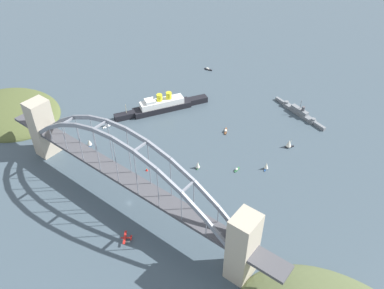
# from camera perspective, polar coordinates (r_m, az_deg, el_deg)

# --- Properties ---
(ground_plane) EXTENTS (1400.00, 1400.00, 0.00)m
(ground_plane) POSITION_cam_1_polar(r_m,az_deg,el_deg) (313.03, -9.15, -8.36)
(ground_plane) COLOR #3D4C56
(harbor_arch_bridge) EXTENTS (266.44, 18.00, 69.04)m
(harbor_arch_bridge) POSITION_cam_1_polar(r_m,az_deg,el_deg) (293.18, -9.70, -4.53)
(harbor_arch_bridge) COLOR #ADA38E
(harbor_arch_bridge) RESTS_ON ground
(headland_west_shore) EXTENTS (112.76, 90.48, 20.16)m
(headland_west_shore) POSITION_cam_1_polar(r_m,az_deg,el_deg) (447.06, -25.08, 4.11)
(headland_west_shore) COLOR #4C562D
(headland_west_shore) RESTS_ON ground
(ocean_liner) EXTENTS (56.72, 91.73, 19.54)m
(ocean_liner) POSITION_cam_1_polar(r_m,az_deg,el_deg) (408.40, -4.34, 5.70)
(ocean_liner) COLOR black
(ocean_liner) RESTS_ON ground
(naval_cruiser) EXTENTS (65.95, 25.57, 17.03)m
(naval_cruiser) POSITION_cam_1_polar(r_m,az_deg,el_deg) (416.83, 15.43, 4.56)
(naval_cruiser) COLOR slate
(naval_cruiser) RESTS_ON ground
(seaplane_taxiing_near_bridge) EXTENTS (9.59, 10.29, 4.98)m
(seaplane_taxiing_near_bridge) POSITION_cam_1_polar(r_m,az_deg,el_deg) (287.53, -9.59, -13.35)
(seaplane_taxiing_near_bridge) COLOR #B7B7B2
(seaplane_taxiing_near_bridge) RESTS_ON ground
(small_boat_0) EXTENTS (1.93, 7.30, 1.97)m
(small_boat_0) POSITION_cam_1_polar(r_m,az_deg,el_deg) (337.86, 6.56, -3.65)
(small_boat_0) COLOR #2D6B3D
(small_boat_0) RESTS_ON ground
(small_boat_1) EXTENTS (4.01, 6.43, 7.52)m
(small_boat_1) POSITION_cam_1_polar(r_m,az_deg,el_deg) (340.91, 10.79, -3.09)
(small_boat_1) COLOR #234C8C
(small_boat_1) RESTS_ON ground
(small_boat_2) EXTENTS (6.34, 9.93, 2.52)m
(small_boat_2) POSITION_cam_1_polar(r_m,az_deg,el_deg) (379.89, 4.94, 1.96)
(small_boat_2) COLOR brown
(small_boat_2) RESTS_ON ground
(small_boat_3) EXTENTS (4.70, 6.62, 7.64)m
(small_boat_3) POSITION_cam_1_polar(r_m,az_deg,el_deg) (335.84, 0.85, -2.99)
(small_boat_3) COLOR #2D6B3D
(small_boat_3) RESTS_ON ground
(small_boat_4) EXTENTS (5.62, 9.03, 9.75)m
(small_boat_4) POSITION_cam_1_polar(r_m,az_deg,el_deg) (392.77, -12.27, 3.13)
(small_boat_4) COLOR silver
(small_boat_4) RESTS_ON ground
(small_boat_5) EXTENTS (5.54, 7.82, 7.60)m
(small_boat_5) POSITION_cam_1_polar(r_m,az_deg,el_deg) (371.85, -14.73, 0.25)
(small_boat_5) COLOR #234C8C
(small_boat_5) RESTS_ON ground
(small_boat_6) EXTENTS (7.18, 7.75, 9.52)m
(small_boat_6) POSITION_cam_1_polar(r_m,az_deg,el_deg) (368.25, 13.97, 0.16)
(small_boat_6) COLOR black
(small_boat_6) RESTS_ON ground
(small_boat_7) EXTENTS (10.57, 3.07, 2.21)m
(small_boat_7) POSITION_cam_1_polar(r_m,az_deg,el_deg) (488.16, 2.36, 10.92)
(small_boat_7) COLOR black
(small_boat_7) RESTS_ON ground
(channel_marker_buoy) EXTENTS (2.20, 2.20, 2.75)m
(channel_marker_buoy) POSITION_cam_1_polar(r_m,az_deg,el_deg) (337.23, -6.62, -3.66)
(channel_marker_buoy) COLOR red
(channel_marker_buoy) RESTS_ON ground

